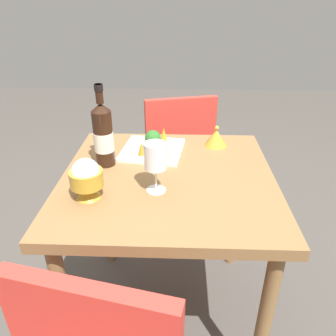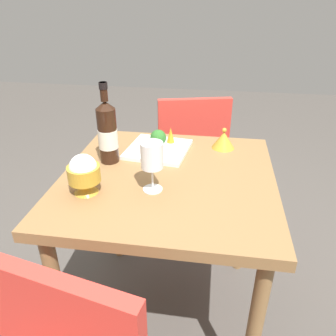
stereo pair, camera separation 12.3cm
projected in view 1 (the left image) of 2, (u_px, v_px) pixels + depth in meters
The scene contains 11 objects.
ground_plane at pixel (168, 309), 1.60m from camera, with size 8.00×8.00×0.00m, color #4C4742.
dining_table at pixel (168, 197), 1.30m from camera, with size 0.79×0.79×0.75m.
chair_by_wall at pixel (177, 147), 1.99m from camera, with size 0.49×0.49×0.85m.
wine_bottle at pixel (103, 135), 1.27m from camera, with size 0.08×0.08×0.32m.
wine_glass at pixel (155, 157), 1.09m from camera, with size 0.08×0.08×0.18m.
rice_bowl at pixel (86, 178), 1.08m from camera, with size 0.11×0.11×0.14m.
rice_bowl_lid at pixel (216, 137), 1.47m from camera, with size 0.10×0.10×0.09m.
serving_plate at pixel (153, 150), 1.42m from camera, with size 0.28×0.28×0.02m.
broccoli_floret at pixel (153, 139), 1.39m from camera, with size 0.07×0.07×0.09m.
carrot_garnish_left at pixel (141, 149), 1.35m from camera, with size 0.03×0.03×0.05m.
carrot_garnish_right at pixel (164, 135), 1.46m from camera, with size 0.03×0.03×0.07m.
Camera 1 is at (-1.08, -0.04, 1.36)m, focal length 35.43 mm.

